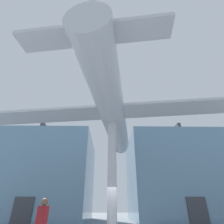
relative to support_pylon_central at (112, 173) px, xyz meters
The scene contains 5 objects.
glass_pavilion_left 14.77m from the support_pylon_central, 122.58° to the left, with size 10.79×10.57×10.08m.
glass_pavilion_right 14.77m from the support_pylon_central, 57.42° to the left, with size 10.79×10.57×10.08m.
support_pylon_central is the anchor object (origin of this frame).
suspended_airplane 4.19m from the support_pylon_central, 82.02° to the left, with size 19.41×15.82×3.10m.
visitor_person 4.61m from the support_pylon_central, 133.22° to the right, with size 0.42×0.28×1.84m.
Camera 1 is at (-0.18, -10.93, 1.57)m, focal length 28.00 mm.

